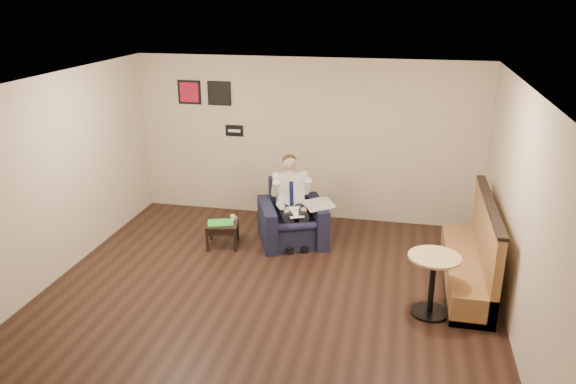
% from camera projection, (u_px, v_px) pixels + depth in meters
% --- Properties ---
extents(ground, '(6.00, 6.00, 0.00)m').
position_uv_depth(ground, '(266.00, 299.00, 7.38)').
color(ground, black).
rests_on(ground, ground).
extents(wall_back, '(6.00, 0.02, 2.80)m').
position_uv_depth(wall_back, '(307.00, 140.00, 9.68)').
color(wall_back, beige).
rests_on(wall_back, ground).
extents(wall_front, '(6.00, 0.02, 2.80)m').
position_uv_depth(wall_front, '(164.00, 337.00, 4.15)').
color(wall_front, beige).
rests_on(wall_front, ground).
extents(wall_left, '(0.02, 6.00, 2.80)m').
position_uv_depth(wall_left, '(47.00, 183.00, 7.50)').
color(wall_left, beige).
rests_on(wall_left, ground).
extents(wall_right, '(0.02, 6.00, 2.80)m').
position_uv_depth(wall_right, '(522.00, 218.00, 6.32)').
color(wall_right, beige).
rests_on(wall_right, ground).
extents(ceiling, '(6.00, 6.00, 0.02)m').
position_uv_depth(ceiling, '(262.00, 85.00, 6.44)').
color(ceiling, white).
rests_on(ceiling, wall_back).
extents(seating_sign, '(0.32, 0.02, 0.20)m').
position_uv_depth(seating_sign, '(234.00, 131.00, 9.88)').
color(seating_sign, black).
rests_on(seating_sign, wall_back).
extents(art_print_left, '(0.42, 0.03, 0.42)m').
position_uv_depth(art_print_left, '(189.00, 92.00, 9.82)').
color(art_print_left, '#AD1533').
rests_on(art_print_left, wall_back).
extents(art_print_right, '(0.42, 0.03, 0.42)m').
position_uv_depth(art_print_right, '(219.00, 93.00, 9.71)').
color(art_print_right, black).
rests_on(art_print_right, wall_back).
extents(armchair, '(1.30, 1.30, 0.97)m').
position_uv_depth(armchair, '(292.00, 214.00, 8.92)').
color(armchair, black).
rests_on(armchair, ground).
extents(seated_man, '(0.94, 1.11, 1.33)m').
position_uv_depth(seated_man, '(294.00, 206.00, 8.74)').
color(seated_man, silver).
rests_on(seated_man, armchair).
extents(lap_papers, '(0.34, 0.38, 0.01)m').
position_uv_depth(lap_papers, '(295.00, 212.00, 8.66)').
color(lap_papers, white).
rests_on(lap_papers, seated_man).
extents(newspaper, '(0.60, 0.65, 0.01)m').
position_uv_depth(newspaper, '(319.00, 204.00, 8.83)').
color(newspaper, silver).
rests_on(newspaper, armchair).
extents(side_table, '(0.57, 0.57, 0.39)m').
position_uv_depth(side_table, '(223.00, 234.00, 8.87)').
color(side_table, black).
rests_on(side_table, ground).
extents(green_folder, '(0.47, 0.40, 0.01)m').
position_uv_depth(green_folder, '(220.00, 223.00, 8.78)').
color(green_folder, green).
rests_on(green_folder, side_table).
extents(coffee_mug, '(0.09, 0.09, 0.08)m').
position_uv_depth(coffee_mug, '(233.00, 217.00, 8.89)').
color(coffee_mug, white).
rests_on(coffee_mug, side_table).
extents(smartphone, '(0.12, 0.07, 0.01)m').
position_uv_depth(smartphone, '(226.00, 219.00, 8.93)').
color(smartphone, black).
rests_on(smartphone, side_table).
extents(banquette, '(0.56, 2.33, 1.19)m').
position_uv_depth(banquette, '(468.00, 244.00, 7.58)').
color(banquette, olive).
rests_on(banquette, ground).
extents(cafe_table, '(0.66, 0.66, 0.80)m').
position_uv_depth(cafe_table, '(432.00, 285.00, 6.91)').
color(cafe_table, tan).
rests_on(cafe_table, ground).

